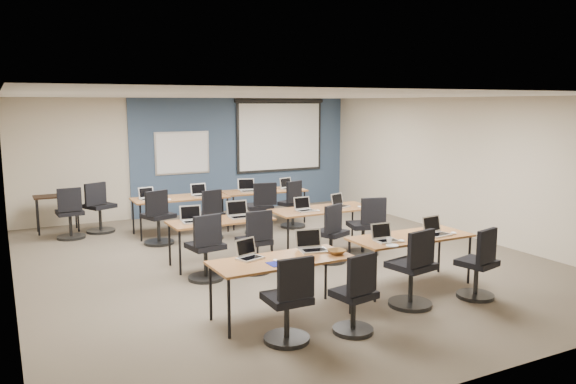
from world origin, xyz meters
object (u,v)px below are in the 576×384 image
projector_screen (280,131)px  task_chair_10 (260,212)px  task_chair_3 (479,269)px  spare_chair_b (70,218)px  utility_table (57,200)px  laptop_8 (147,196)px  task_chair_8 (158,222)px  laptop_2 (385,237)px  task_chair_6 (331,238)px  task_chair_0 (289,307)px  task_chair_7 (366,231)px  laptop_1 (312,245)px  training_table_back_left (180,199)px  laptop_11 (287,186)px  training_table_mid_left (221,223)px  task_chair_11 (293,208)px  laptop_4 (192,218)px  task_chair_5 (255,247)px  laptop_9 (200,193)px  task_chair_2 (413,275)px  laptop_6 (304,207)px  laptop_10 (248,188)px  whiteboard (182,153)px  training_table_mid_right (323,211)px  laptop_0 (249,254)px  laptop_5 (239,213)px  task_chair_4 (206,253)px  training_table_front_left (282,263)px  spare_chair_a (99,212)px  laptop_7 (340,204)px  laptop_3 (436,230)px  training_table_front_right (411,239)px  task_chair_9 (211,219)px  training_table_back_right (264,192)px  task_chair_1 (355,301)px

projector_screen → task_chair_10: bearing=-124.1°
task_chair_3 → spare_chair_b: spare_chair_b is taller
task_chair_3 → utility_table: size_ratio=1.14×
laptop_8 → task_chair_8: (0.01, -0.76, -0.36)m
laptop_2 → utility_table: laptop_2 is taller
task_chair_6 → task_chair_0: bearing=-152.8°
task_chair_7 → laptop_8: (-2.97, 3.11, 0.37)m
laptop_1 → task_chair_10: 4.13m
training_table_back_left → laptop_11: (2.39, -0.03, 0.10)m
training_table_mid_left → task_chair_11: bearing=37.4°
laptop_1 → laptop_4: 2.50m
task_chair_5 → laptop_9: bearing=86.1°
task_chair_2 → task_chair_10: bearing=79.3°
task_chair_5 → laptop_4: bearing=134.2°
task_chair_3 → laptop_6: task_chair_3 is taller
laptop_8 → laptop_10: bearing=-8.6°
whiteboard → laptop_6: 4.30m
training_table_mid_right → laptop_0: size_ratio=6.16×
laptop_5 → utility_table: 4.40m
task_chair_4 → task_chair_5: 0.79m
training_table_front_left → training_table_back_left: (0.22, 4.93, 0.00)m
task_chair_11 → laptop_4: bearing=-167.7°
laptop_5 → spare_chair_a: (-1.73, 3.17, -0.36)m
laptop_7 → laptop_8: 3.76m
task_chair_8 → spare_chair_a: 1.70m
training_table_back_left → task_chair_6: task_chair_6 is taller
laptop_9 → spare_chair_a: 2.05m
laptop_3 → task_chair_3: size_ratio=0.35×
projector_screen → laptop_11: bearing=-111.8°
task_chair_10 → laptop_6: bearing=-76.2°
task_chair_0 → task_chair_2: task_chair_2 is taller
training_table_front_right → laptop_6: (-0.43, 2.32, 0.11)m
spare_chair_b → training_table_mid_right: bearing=-39.3°
task_chair_9 → spare_chair_a: size_ratio=0.94×
task_chair_7 → task_chair_0: bearing=-123.0°
spare_chair_b → task_chair_10: bearing=-23.8°
training_table_back_right → laptop_9: laptop_9 is taller
task_chair_1 → laptop_5: (-0.00, 3.38, 0.40)m
task_chair_8 → utility_table: size_ratio=1.20×
projector_screen → laptop_0: projector_screen is taller
laptop_2 → training_table_back_right: bearing=89.4°
laptop_3 → laptop_11: 4.78m
training_table_mid_right → task_chair_11: bearing=79.1°
training_table_front_right → task_chair_1: (-1.65, -1.05, -0.29)m
task_chair_5 → projector_screen: bearing=58.7°
task_chair_11 → laptop_0: bearing=-145.0°
training_table_front_right → spare_chair_b: size_ratio=1.76×
laptop_4 → laptop_5: laptop_5 is taller
laptop_2 → task_chair_0: bearing=-151.3°
laptop_2 → laptop_5: bearing=120.2°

